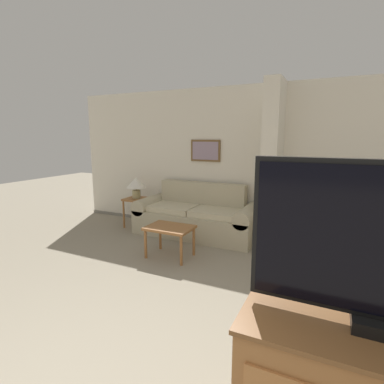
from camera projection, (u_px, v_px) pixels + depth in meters
The scene contains 6 objects.
wall_back at pixel (263, 163), 5.14m from camera, with size 7.70×0.16×2.60m.
wall_partition_pillar at pixel (272, 165), 4.72m from camera, with size 0.24×0.61×2.60m.
couch at pixel (196, 217), 5.34m from camera, with size 2.18×0.84×0.91m.
coffee_table at pixel (170, 231), 4.34m from camera, with size 0.66×0.48×0.46m.
side_table at pixel (137, 203), 5.78m from camera, with size 0.42×0.42×0.57m.
table_lamp at pixel (136, 184), 5.71m from camera, with size 0.37×0.37×0.40m.
Camera 1 is at (1.14, -0.71, 1.75)m, focal length 28.00 mm.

